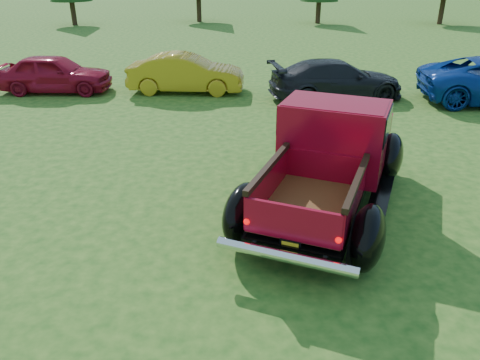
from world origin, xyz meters
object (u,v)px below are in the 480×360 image
Objects in this scene: show_car_red at (55,73)px; pickup_truck at (332,155)px; show_car_grey at (336,80)px; show_car_yellow at (186,73)px.

pickup_truck is at bearing -133.42° from show_car_red.
show_car_grey is (1.49, 7.48, -0.29)m from pickup_truck.
show_car_yellow is at bearing 135.71° from pickup_truck.
show_car_yellow is (-3.76, 8.39, -0.27)m from pickup_truck.
pickup_truck reaches higher than show_car_red.
show_car_grey is at bearing -94.01° from show_car_red.
pickup_truck is 9.20m from show_car_yellow.
pickup_truck is 1.26× the size of show_car_grey.
show_car_red is 0.87× the size of show_car_grey.
show_car_red is at bearing 157.00° from pickup_truck.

